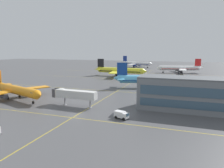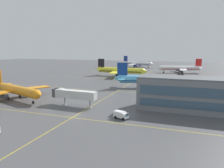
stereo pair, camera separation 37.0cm
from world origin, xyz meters
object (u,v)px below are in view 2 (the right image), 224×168
Objects in this scene: jet_bridge at (71,94)px; service_truck_red_van at (121,115)px; airliner_far_left_stand at (180,68)px; airliner_far_right_stand at (137,63)px; airliner_second_row at (153,79)px; airliner_front_gate at (15,90)px; airliner_third_row at (120,70)px.

service_truck_red_van is at bearing -20.74° from jet_bridge.
airliner_far_left_stand is 8.35× the size of service_truck_red_van.
airliner_far_right_stand reaches higher than service_truck_red_van.
airliner_second_row reaches higher than airliner_far_right_stand.
airliner_front_gate is at bearing -138.23° from airliner_second_row.
airliner_front_gate is 0.88× the size of airliner_far_right_stand.
airliner_second_row is 2.44× the size of jet_bridge.
jet_bridge is at bearing 159.26° from service_truck_red_van.
airliner_third_row is at bearing 77.74° from airliner_front_gate.
airliner_front_gate is 2.03× the size of jet_bridge.
service_truck_red_van is (-11.86, -127.69, -2.83)m from airliner_far_left_stand.
airliner_far_right_stand is (-46.76, 44.53, 0.11)m from airliner_far_left_stand.
airliner_front_gate reaches higher than jet_bridge.
airliner_third_row is at bearing -85.60° from airliner_far_right_stand.
airliner_far_left_stand is 0.98× the size of airliner_far_right_stand.
airliner_second_row is 51.51m from service_truck_red_van.
airliner_third_row reaches higher than jet_bridge.
airliner_far_right_stand is at bearing 106.61° from airliner_second_row.
airliner_third_row is at bearing 127.36° from airliner_second_row.
airliner_front_gate is at bearing 168.92° from service_truck_red_van.
airliner_front_gate is 63.56m from airliner_second_row.
airliner_far_right_stand reaches higher than jet_bridge.
jet_bridge reaches higher than service_truck_red_van.
airliner_second_row is 49.01m from airliner_third_row.
airliner_third_row is 82.11m from airliner_far_right_stand.
airliner_far_right_stand is (-6.30, 81.87, -0.11)m from airliner_third_row.
airliner_front_gate is 0.84× the size of airliner_third_row.
service_truck_red_van is 22.16m from jet_bridge.
airliner_second_row reaches higher than jet_bridge.
service_truck_red_van is (46.27, -9.06, -2.47)m from airliner_front_gate.
airliner_third_row is (-29.75, 38.96, -0.13)m from airliner_second_row.
airliner_third_row is 8.91× the size of service_truck_red_van.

